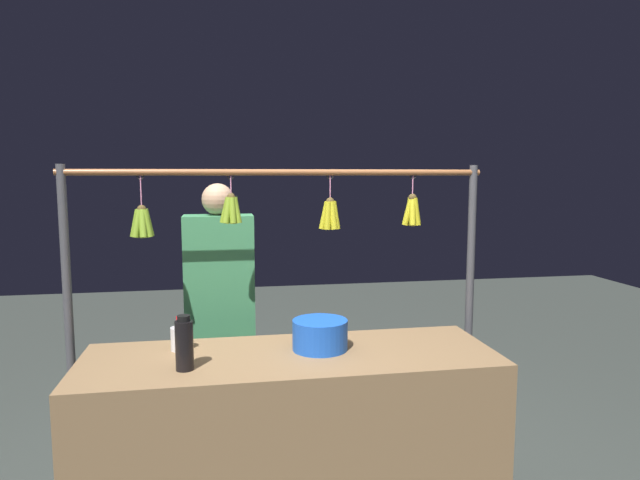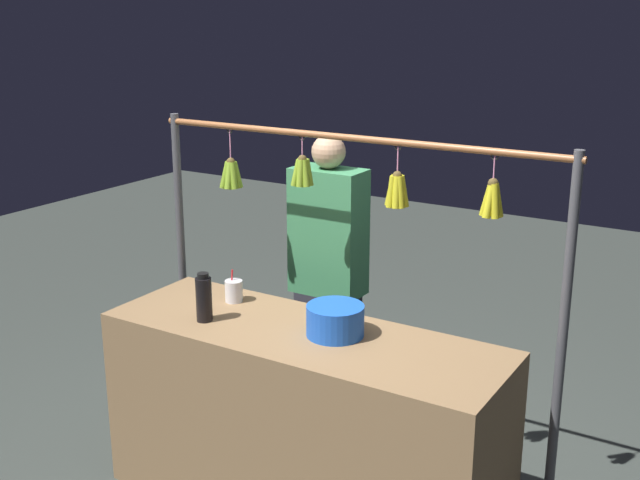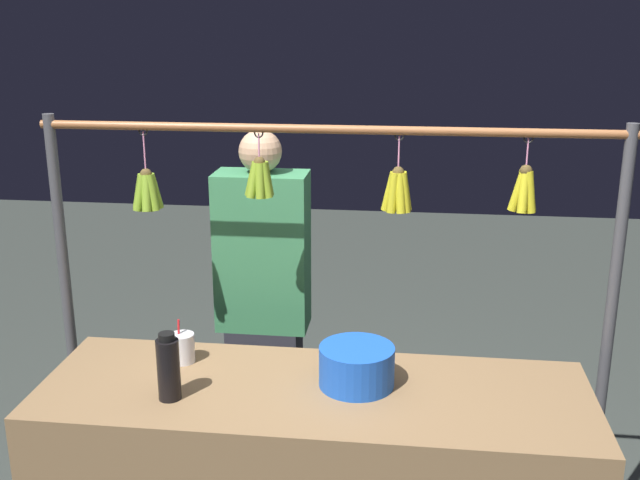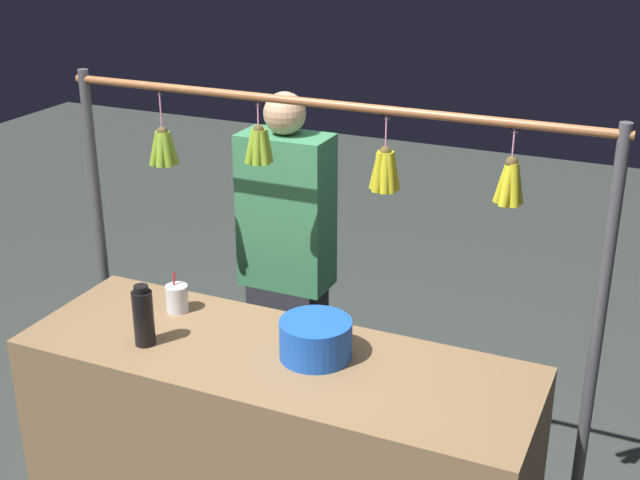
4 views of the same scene
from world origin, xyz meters
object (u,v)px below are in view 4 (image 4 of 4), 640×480
Objects in this scene: water_bottle at (143,317)px; vendor_person at (287,277)px; blue_bucket at (316,339)px; drink_cup at (177,298)px.

vendor_person is at bearing -99.21° from water_bottle.
vendor_person is at bearing -56.93° from blue_bucket.
water_bottle is 0.93m from vendor_person.
vendor_person reaches higher than water_bottle.
drink_cup is at bearing -9.16° from blue_bucket.
blue_bucket is 0.66m from drink_cup.
vendor_person reaches higher than drink_cup.
blue_bucket is 0.16× the size of vendor_person.
drink_cup is at bearing 73.41° from vendor_person.
vendor_person is (-0.18, -0.62, -0.13)m from drink_cup.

